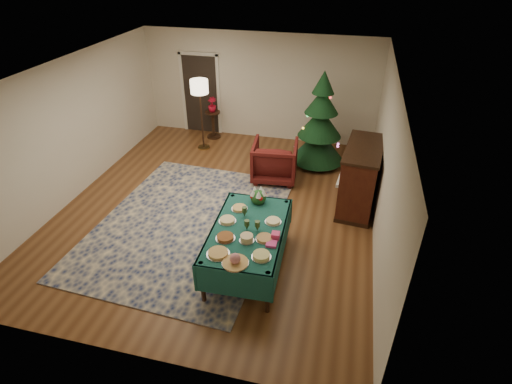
% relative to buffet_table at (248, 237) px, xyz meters
% --- Properties ---
extents(room_shell, '(7.00, 7.00, 7.00)m').
position_rel_buffet_table_xyz_m(room_shell, '(-1.01, 1.53, 0.74)').
color(room_shell, '#593319').
rests_on(room_shell, ground).
extents(doorway, '(1.08, 0.04, 2.16)m').
position_rel_buffet_table_xyz_m(doorway, '(-2.61, 5.01, 0.49)').
color(doorway, black).
rests_on(doorway, ground).
extents(rug, '(3.41, 4.36, 0.02)m').
position_rel_buffet_table_xyz_m(rug, '(-1.39, 0.83, -0.60)').
color(rug, '#14204B').
rests_on(rug, ground).
extents(buffet_table, '(1.20, 1.98, 0.76)m').
position_rel_buffet_table_xyz_m(buffet_table, '(0.00, 0.00, 0.00)').
color(buffet_table, black).
rests_on(buffet_table, ground).
extents(platter_0, '(0.34, 0.34, 0.05)m').
position_rel_buffet_table_xyz_m(platter_0, '(-0.26, -0.67, 0.17)').
color(platter_0, silver).
rests_on(platter_0, buffet_table).
extents(platter_1, '(0.38, 0.38, 0.16)m').
position_rel_buffet_table_xyz_m(platter_1, '(0.03, -0.79, 0.21)').
color(platter_1, silver).
rests_on(platter_1, buffet_table).
extents(platter_2, '(0.28, 0.28, 0.06)m').
position_rel_buffet_table_xyz_m(platter_2, '(0.35, -0.58, 0.18)').
color(platter_2, silver).
rests_on(platter_2, buffet_table).
extents(platter_3, '(0.30, 0.30, 0.05)m').
position_rel_buffet_table_xyz_m(platter_3, '(-0.27, -0.31, 0.17)').
color(platter_3, silver).
rests_on(platter_3, buffet_table).
extents(platter_4, '(0.23, 0.23, 0.10)m').
position_rel_buffet_table_xyz_m(platter_4, '(0.06, -0.28, 0.20)').
color(platter_4, silver).
rests_on(platter_4, buffet_table).
extents(platter_5, '(0.28, 0.28, 0.04)m').
position_rel_buffet_table_xyz_m(platter_5, '(0.30, -0.18, 0.17)').
color(platter_5, silver).
rests_on(platter_5, buffet_table).
extents(platter_6, '(0.28, 0.28, 0.05)m').
position_rel_buffet_table_xyz_m(platter_6, '(-0.36, 0.11, 0.17)').
color(platter_6, silver).
rests_on(platter_6, buffet_table).
extents(platter_7, '(0.26, 0.26, 0.04)m').
position_rel_buffet_table_xyz_m(platter_7, '(0.34, 0.26, 0.17)').
color(platter_7, silver).
rests_on(platter_7, buffet_table).
extents(platter_8, '(0.27, 0.27, 0.04)m').
position_rel_buffet_table_xyz_m(platter_8, '(-0.27, 0.49, 0.17)').
color(platter_8, silver).
rests_on(platter_8, buffet_table).
extents(goblet_0, '(0.08, 0.08, 0.18)m').
position_rel_buffet_table_xyz_m(goblet_0, '(-0.14, 0.31, 0.24)').
color(goblet_0, '#2D471E').
rests_on(goblet_0, buffet_table).
extents(goblet_1, '(0.08, 0.08, 0.18)m').
position_rel_buffet_table_xyz_m(goblet_1, '(0.15, -0.01, 0.24)').
color(goblet_1, '#2D471E').
rests_on(goblet_1, buffet_table).
extents(goblet_2, '(0.08, 0.08, 0.18)m').
position_rel_buffet_table_xyz_m(goblet_2, '(-0.01, -0.02, 0.24)').
color(goblet_2, '#2D471E').
rests_on(goblet_2, buffet_table).
extents(napkin_stack, '(0.16, 0.16, 0.04)m').
position_rel_buffet_table_xyz_m(napkin_stack, '(0.43, -0.29, 0.17)').
color(napkin_stack, '#E74094').
rests_on(napkin_stack, buffet_table).
extents(gift_box, '(0.12, 0.12, 0.10)m').
position_rel_buffet_table_xyz_m(gift_box, '(0.46, -0.12, 0.20)').
color(gift_box, '#E9407F').
rests_on(gift_box, buffet_table).
extents(centerpiece, '(0.27, 0.27, 0.31)m').
position_rel_buffet_table_xyz_m(centerpiece, '(-0.02, 0.75, 0.28)').
color(centerpiece, '#1E4C1E').
rests_on(centerpiece, buffet_table).
extents(armchair, '(1.02, 0.97, 0.97)m').
position_rel_buffet_table_xyz_m(armchair, '(-0.15, 2.89, -0.12)').
color(armchair, '#4E1310').
rests_on(armchair, ground).
extents(floor_lamp, '(0.43, 0.43, 1.76)m').
position_rel_buffet_table_xyz_m(floor_lamp, '(-2.22, 3.98, 0.89)').
color(floor_lamp, '#A57F3F').
rests_on(floor_lamp, ground).
extents(side_table, '(0.41, 0.41, 0.72)m').
position_rel_buffet_table_xyz_m(side_table, '(-2.19, 4.67, -0.25)').
color(side_table, black).
rests_on(side_table, ground).
extents(potted_plant, '(0.21, 0.38, 0.21)m').
position_rel_buffet_table_xyz_m(potted_plant, '(-2.19, 4.67, 0.23)').
color(potted_plant, '#B60D24').
rests_on(potted_plant, side_table).
extents(christmas_tree, '(1.41, 1.41, 2.21)m').
position_rel_buffet_table_xyz_m(christmas_tree, '(0.69, 3.83, 0.39)').
color(christmas_tree, black).
rests_on(christmas_tree, ground).
extents(piano, '(0.84, 1.55, 1.29)m').
position_rel_buffet_table_xyz_m(piano, '(1.65, 2.23, 0.03)').
color(piano, black).
rests_on(piano, ground).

